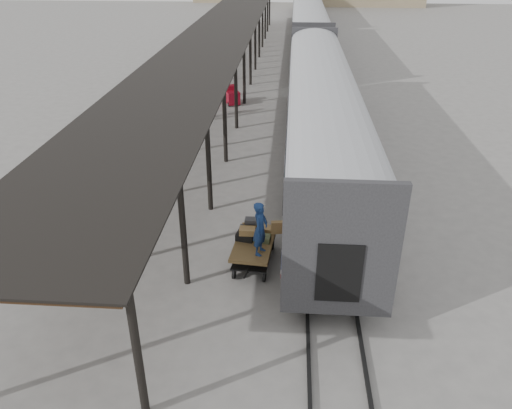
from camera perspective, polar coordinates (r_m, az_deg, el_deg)
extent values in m
plane|color=slate|center=(17.84, -2.34, -5.24)|extent=(160.00, 160.00, 0.00)
cube|color=silver|center=(23.95, 7.41, 10.35)|extent=(3.00, 24.00, 2.90)
cube|color=#28282B|center=(13.13, 9.63, -5.53)|extent=(3.04, 0.22, 3.50)
cube|color=black|center=(23.66, 3.79, 12.58)|extent=(0.04, 22.08, 0.65)
cube|color=black|center=(24.52, 7.17, 6.57)|extent=(2.55, 23.04, 0.50)
cube|color=silver|center=(49.36, 6.06, 19.51)|extent=(3.00, 24.00, 2.90)
cube|color=#28282B|center=(37.63, 6.46, 16.85)|extent=(3.04, 0.22, 3.50)
cube|color=black|center=(49.21, 4.22, 20.61)|extent=(0.04, 22.08, 0.65)
cube|color=black|center=(49.63, 5.96, 17.57)|extent=(2.55, 23.04, 0.50)
cube|color=#28282B|center=(63.34, 5.76, 21.37)|extent=(3.04, 0.22, 3.50)
cube|color=black|center=(75.35, 5.53, 21.12)|extent=(2.55, 23.04, 0.50)
cube|color=black|center=(16.22, 4.19, -0.10)|extent=(0.50, 1.70, 2.00)
imported|color=silver|center=(16.28, 4.17, -0.53)|extent=(0.72, 0.89, 1.72)
cube|color=olive|center=(16.45, 2.70, -2.61)|extent=(0.57, 0.25, 0.42)
cube|color=#422B19|center=(39.58, -3.68, 19.57)|extent=(4.60, 64.00, 0.18)
cube|color=black|center=(39.57, -3.68, 19.74)|extent=(4.90, 64.30, 0.06)
cylinder|color=black|center=(40.24, -6.61, 16.69)|extent=(0.20, 0.20, 4.00)
cylinder|color=black|center=(70.62, -1.93, 21.67)|extent=(0.20, 0.20, 4.00)
cylinder|color=black|center=(11.46, -13.50, -15.67)|extent=(0.20, 0.20, 4.00)
cylinder|color=black|center=(39.71, -0.52, 16.72)|extent=(0.20, 0.20, 4.00)
cylinder|color=black|center=(70.31, 1.65, 21.65)|extent=(0.20, 0.20, 4.00)
cube|color=black|center=(49.77, 5.04, 16.65)|extent=(0.10, 150.00, 0.12)
cube|color=black|center=(49.82, 6.77, 16.58)|extent=(0.10, 150.00, 0.12)
cube|color=brown|center=(16.72, -0.22, -4.43)|extent=(1.47, 2.51, 0.12)
cube|color=black|center=(16.91, -0.22, -5.43)|extent=(1.36, 2.40, 0.06)
cylinder|color=black|center=(16.37, -2.53, -7.81)|extent=(0.12, 0.41, 0.40)
cylinder|color=black|center=(16.22, 0.97, -8.16)|extent=(0.12, 0.41, 0.40)
cylinder|color=black|center=(17.91, -1.29, -4.30)|extent=(0.12, 0.41, 0.40)
cylinder|color=black|center=(17.77, 1.89, -4.59)|extent=(0.12, 0.41, 0.40)
cube|color=#393A3C|center=(17.12, -0.85, -2.94)|extent=(0.65, 0.46, 0.22)
cube|color=olive|center=(17.20, 1.03, -2.83)|extent=(0.62, 0.50, 0.20)
cube|color=black|center=(16.75, -1.23, -3.65)|extent=(0.66, 0.53, 0.24)
cube|color=#495432|center=(16.68, 0.71, -3.89)|extent=(0.58, 0.45, 0.20)
cube|color=brown|center=(16.97, -0.53, -2.44)|extent=(0.55, 0.44, 0.18)
cube|color=olive|center=(16.61, -1.00, -3.05)|extent=(0.53, 0.38, 0.21)
cube|color=#393A3C|center=(16.88, -0.51, -1.87)|extent=(0.45, 0.32, 0.16)
cube|color=maroon|center=(34.15, -2.75, 12.20)|extent=(1.22, 1.53, 0.80)
cube|color=maroon|center=(34.34, -2.92, 13.21)|extent=(0.90, 0.77, 0.31)
cylinder|color=black|center=(33.71, -3.12, 11.40)|extent=(0.21, 0.34, 0.32)
cylinder|color=black|center=(33.87, -1.93, 11.50)|extent=(0.21, 0.34, 0.32)
cylinder|color=black|center=(34.62, -3.52, 11.83)|extent=(0.21, 0.34, 0.32)
cylinder|color=black|center=(34.78, -2.36, 11.94)|extent=(0.21, 0.34, 0.32)
imported|color=navy|center=(15.65, 0.50, -2.76)|extent=(0.60, 0.76, 1.81)
imported|color=black|center=(31.41, -5.32, 11.63)|extent=(1.23, 0.76, 1.96)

